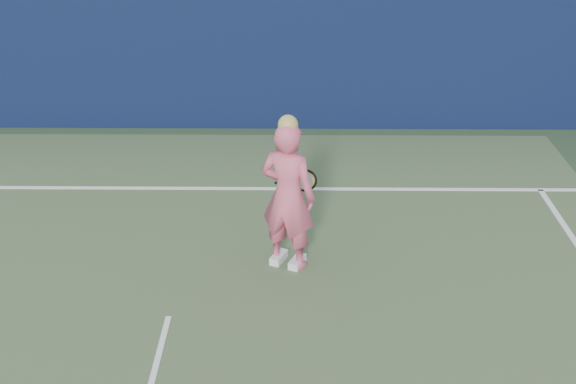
{
  "coord_description": "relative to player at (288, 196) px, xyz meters",
  "views": [
    {
      "loc": [
        1.31,
        -5.14,
        4.61
      ],
      "look_at": [
        1.24,
        2.06,
        0.95
      ],
      "focal_mm": 45.0,
      "sensor_mm": 36.0,
      "label": 1
    }
  ],
  "objects": [
    {
      "name": "ground",
      "position": [
        -1.24,
        -2.06,
        -0.9
      ],
      "size": [
        80.0,
        80.0,
        0.0
      ],
      "primitive_type": "plane",
      "color": "#2E472B",
      "rests_on": "ground"
    },
    {
      "name": "racket",
      "position": [
        0.17,
        0.42,
        -0.01
      ],
      "size": [
        0.51,
        0.2,
        0.29
      ],
      "rotation": [
        0.0,
        0.0,
        -0.42
      ],
      "color": "black",
      "rests_on": "ground"
    },
    {
      "name": "backstop_wall",
      "position": [
        -1.24,
        4.44,
        0.35
      ],
      "size": [
        24.0,
        0.4,
        2.5
      ],
      "primitive_type": "cube",
      "color": "#0B1934",
      "rests_on": "ground"
    },
    {
      "name": "player",
      "position": [
        0.0,
        0.0,
        0.0
      ],
      "size": [
        0.77,
        0.65,
        1.86
      ],
      "rotation": [
        0.0,
        0.0,
        2.73
      ],
      "color": "#E5597A",
      "rests_on": "ground"
    }
  ]
}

